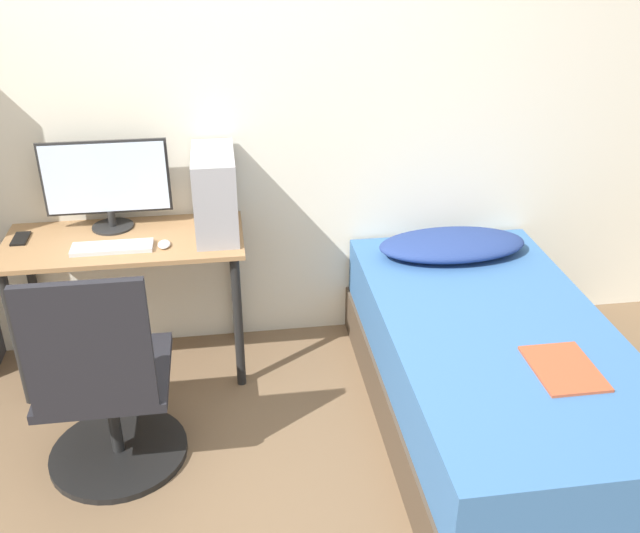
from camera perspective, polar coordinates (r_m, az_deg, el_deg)
The scene contains 12 objects.
ground_plane at distance 2.92m, azimuth -7.59°, elevation -19.95°, with size 14.00×14.00×0.00m, color brown.
wall_back at distance 3.48m, azimuth -9.49°, elevation 12.37°, with size 8.00×0.05×2.50m.
desk at distance 3.48m, azimuth -15.19°, elevation 0.30°, with size 1.10×0.51×0.73m.
office_chair at distance 3.02m, azimuth -16.72°, elevation -10.02°, with size 0.58×0.58×0.98m.
bed at distance 3.25m, azimuth 13.64°, elevation -8.64°, with size 0.98×1.86×0.54m.
pillow at distance 3.62m, azimuth 10.53°, elevation 1.73°, with size 0.74×0.36×0.11m.
magazine at distance 2.90m, azimuth 18.93°, elevation -7.71°, with size 0.24×0.32×0.01m.
monitor at distance 3.48m, azimuth -16.72°, elevation 6.50°, with size 0.58×0.20×0.43m.
keyboard at distance 3.34m, azimuth -16.29°, elevation 1.48°, with size 0.36×0.12×0.02m.
pc_tower at distance 3.34m, azimuth -8.39°, elevation 5.83°, with size 0.19×0.42×0.39m.
mouse at distance 3.31m, azimuth -12.37°, elevation 1.75°, with size 0.06×0.09×0.02m.
phone at distance 3.58m, azimuth -22.83°, elevation 2.07°, with size 0.07×0.14×0.01m.
Camera 1 is at (0.08, -1.98, 2.15)m, focal length 40.00 mm.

